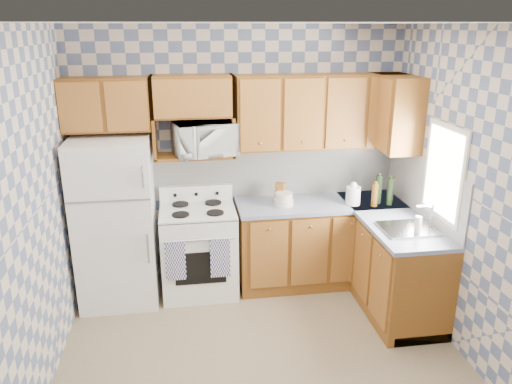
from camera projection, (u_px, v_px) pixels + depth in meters
floor at (263, 361)px, 4.20m from camera, size 3.40×3.40×0.00m
back_wall at (239, 158)px, 5.27m from camera, size 3.40×0.02×2.70m
right_wall at (472, 200)px, 4.01m from camera, size 0.02×3.20×2.70m
backsplash_back at (276, 170)px, 5.37m from camera, size 2.60×0.02×0.56m
backsplash_right at (423, 187)px, 4.81m from camera, size 0.02×1.60×0.56m
refrigerator at (116, 222)px, 4.92m from camera, size 0.75×0.70×1.68m
stove_body at (199, 251)px, 5.19m from camera, size 0.76×0.65×0.90m
cooktop at (197, 210)px, 5.04m from camera, size 0.76×0.65×0.02m
backguard at (196, 193)px, 5.27m from camera, size 0.76×0.08×0.17m
dish_towel_left at (176, 261)px, 4.80m from camera, size 0.19×0.02×0.41m
dish_towel_right at (220, 258)px, 4.87m from camera, size 0.19×0.02×0.41m
base_cabinets_back at (319, 243)px, 5.40m from camera, size 1.75×0.60×0.88m
base_cabinets_right at (388, 260)px, 5.01m from camera, size 0.60×1.60×0.88m
countertop_back at (321, 204)px, 5.25m from camera, size 1.77×0.63×0.04m
countertop_right at (391, 218)px, 4.86m from camera, size 0.63×1.60×0.04m
upper_cabinets_back at (321, 111)px, 5.07m from camera, size 1.75×0.33×0.74m
upper_cabinets_fridge at (106, 104)px, 4.73m from camera, size 0.82×0.33×0.50m
upper_cabinets_right at (395, 113)px, 5.00m from camera, size 0.33×0.70×0.74m
microwave_shelf at (195, 156)px, 5.02m from camera, size 0.80×0.33×0.03m
microwave at (205, 139)px, 4.94m from camera, size 0.68×0.54×0.33m
sink at (408, 229)px, 4.53m from camera, size 0.48×0.40×0.03m
window at (444, 172)px, 4.40m from camera, size 0.02×0.66×0.86m
bottle_0 at (378, 189)px, 5.16m from camera, size 0.07×0.07×0.30m
bottle_1 at (390, 192)px, 5.12m from camera, size 0.07×0.07×0.28m
bottle_2 at (390, 189)px, 5.22m from camera, size 0.07×0.07×0.26m
bottle_3 at (375, 195)px, 5.08m from camera, size 0.07×0.07×0.24m
knife_block at (280, 192)px, 5.22m from camera, size 0.12×0.12×0.20m
electric_kettle at (353, 196)px, 5.14m from camera, size 0.15×0.15×0.19m
food_containers at (284, 199)px, 5.12m from camera, size 0.20×0.20×0.13m
soap_bottle at (418, 225)px, 4.40m from camera, size 0.06×0.06×0.17m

